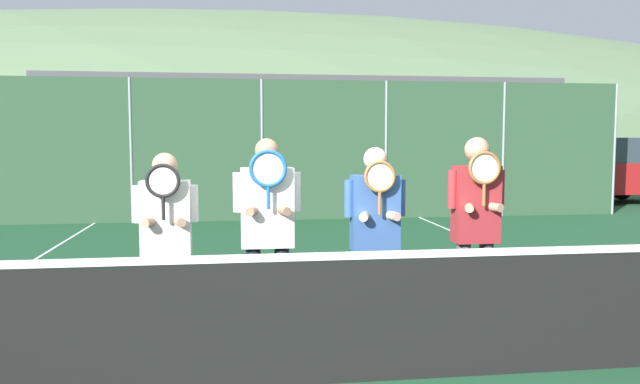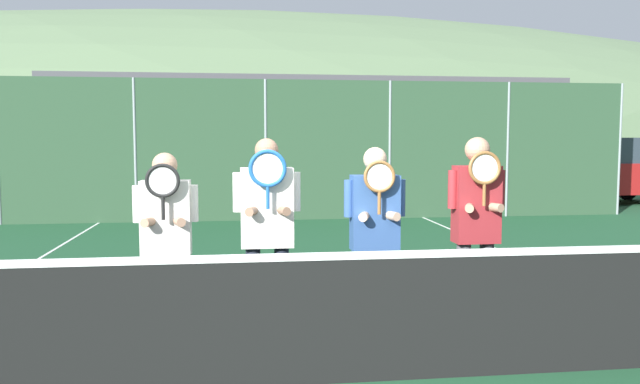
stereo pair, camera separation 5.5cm
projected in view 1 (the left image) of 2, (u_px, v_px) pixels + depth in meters
ground_plane at (323, 384)px, 4.66m from camera, size 120.00×120.00×0.00m
hill_distant at (240, 158)px, 60.81m from camera, size 126.60×70.33×24.62m
clubhouse_building at (302, 135)px, 22.97m from camera, size 17.46×5.50×3.90m
fence_back at (262, 150)px, 13.91m from camera, size 17.08×0.06×3.15m
tennis_net at (323, 317)px, 4.62m from camera, size 9.82×0.09×1.09m
court_line_right_sideline at (567, 279)px, 8.12m from camera, size 0.05×16.00×0.01m
player_leftmost at (166, 234)px, 5.36m from camera, size 0.55×0.34×1.71m
player_center_left at (267, 223)px, 5.47m from camera, size 0.59×0.34×1.83m
player_center_right at (375, 229)px, 5.53m from camera, size 0.55×0.34×1.76m
player_rightmost at (476, 220)px, 5.68m from camera, size 0.54×0.34×1.85m
car_far_left at (79, 176)px, 15.95m from camera, size 4.54×2.06×1.73m
car_left_of_center at (270, 174)px, 16.47m from camera, size 4.09×2.03×1.76m
car_center at (438, 174)px, 17.12m from camera, size 4.01×2.03×1.71m
car_right_of_center at (597, 170)px, 17.76m from camera, size 4.24×1.91×1.86m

